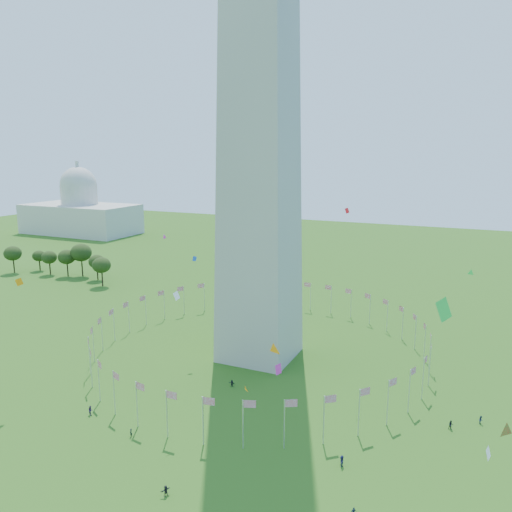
% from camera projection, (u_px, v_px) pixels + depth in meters
% --- Properties ---
extents(ground, '(600.00, 600.00, 0.00)m').
position_uv_depth(ground, '(132.00, 469.00, 79.45)').
color(ground, '#255313').
rests_on(ground, ground).
extents(flag_ring, '(80.24, 80.24, 9.00)m').
position_uv_depth(flag_ring, '(260.00, 338.00, 123.13)').
color(flag_ring, silver).
rests_on(flag_ring, ground).
extents(capitol_building, '(70.00, 35.00, 46.00)m').
position_uv_depth(capitol_building, '(79.00, 196.00, 308.09)').
color(capitol_building, beige).
rests_on(capitol_building, ground).
extents(crowd, '(93.83, 75.23, 1.98)m').
position_uv_depth(crowd, '(214.00, 499.00, 71.29)').
color(crowd, '#1F2A4A').
rests_on(crowd, ground).
extents(kites_aloft, '(90.19, 71.45, 30.23)m').
position_uv_depth(kites_aloft, '(287.00, 335.00, 84.73)').
color(kites_aloft, orange).
rests_on(kites_aloft, ground).
extents(tree_line_west, '(55.43, 16.46, 13.13)m').
position_uv_depth(tree_line_west, '(66.00, 264.00, 201.43)').
color(tree_line_west, '#2E4717').
rests_on(tree_line_west, ground).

